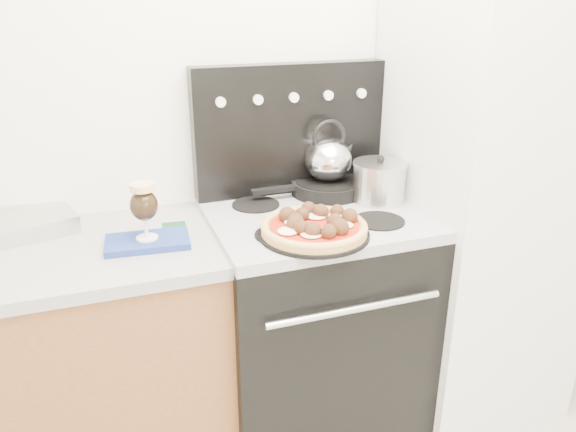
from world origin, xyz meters
name	(u,v)px	position (x,y,z in m)	size (l,w,h in m)	color
room_shell	(447,216)	(0.00, 0.29, 1.25)	(3.52, 3.01, 2.52)	beige
base_cabinet	(7,385)	(-1.02, 1.20, 0.43)	(1.45, 0.60, 0.86)	brown
stove_body	(313,326)	(0.08, 1.18, 0.44)	(0.76, 0.65, 0.88)	black
cooktop	(315,218)	(0.08, 1.18, 0.90)	(0.76, 0.65, 0.04)	#ADADB2
backguard	(290,129)	(0.08, 1.45, 1.17)	(0.76, 0.08, 0.50)	black
fridge	(481,187)	(0.78, 1.15, 0.95)	(0.64, 0.68, 1.90)	silver
foil_sheet	(25,225)	(-0.90, 1.38, 0.93)	(0.31, 0.22, 0.06)	silver
oven_mitt	(148,242)	(-0.52, 1.14, 0.91)	(0.27, 0.15, 0.02)	navy
beer_glass	(144,211)	(-0.52, 1.14, 1.02)	(0.09, 0.09, 0.19)	black
pizza_pan	(314,234)	(0.00, 0.99, 0.93)	(0.37, 0.37, 0.01)	black
pizza	(314,225)	(0.00, 0.99, 0.96)	(0.35, 0.35, 0.05)	#F0B56A
skillet	(328,187)	(0.21, 1.36, 0.95)	(0.29, 0.29, 0.05)	black
tea_kettle	(329,156)	(0.21, 1.36, 1.07)	(0.19, 0.19, 0.21)	silver
stock_pot	(379,183)	(0.36, 1.22, 0.99)	(0.20, 0.20, 0.14)	#BDBDBD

